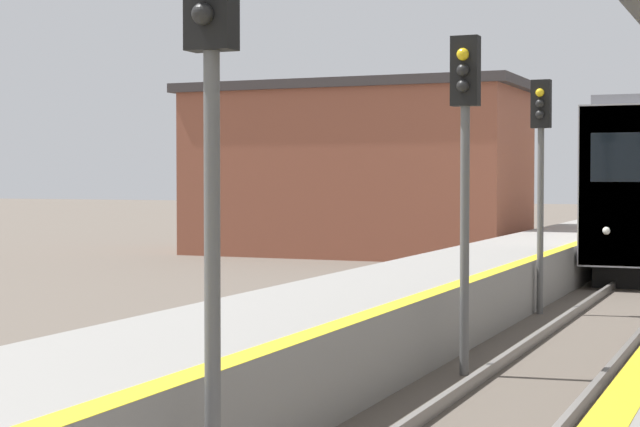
% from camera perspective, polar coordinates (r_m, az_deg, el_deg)
% --- Properties ---
extents(signal_near, '(0.36, 0.31, 4.39)m').
position_cam_1_polar(signal_near, '(7.82, -5.84, 5.60)').
color(signal_near, '#595959').
rests_on(signal_near, ground).
extents(signal_mid, '(0.36, 0.31, 4.39)m').
position_cam_1_polar(signal_mid, '(13.94, 7.73, 3.99)').
color(signal_mid, '#595959').
rests_on(signal_mid, ground).
extents(signal_far, '(0.36, 0.31, 4.39)m').
position_cam_1_polar(signal_far, '(20.45, 11.69, 3.32)').
color(signal_far, '#595959').
rests_on(signal_far, ground).
extents(station_building, '(11.24, 5.57, 5.65)m').
position_cam_1_polar(station_building, '(35.54, 2.00, 2.38)').
color(station_building, brown).
rests_on(station_building, ground).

